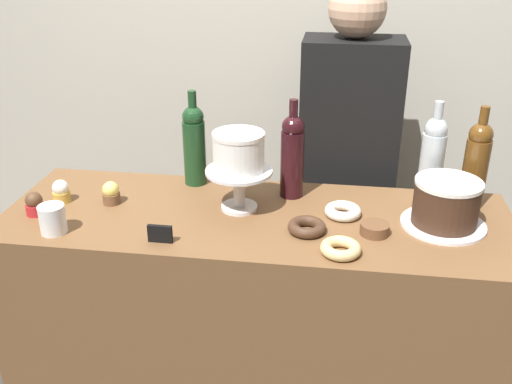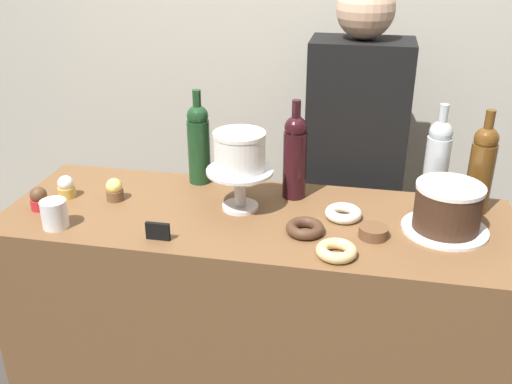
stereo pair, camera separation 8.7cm
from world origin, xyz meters
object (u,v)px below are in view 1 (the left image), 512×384
object	(u,v)px
wine_bottle_clear	(432,157)
cupcake_vanilla	(61,192)
wine_bottle_dark_red	(292,154)
donut_glazed	(341,248)
barista_figure	(345,185)
white_layer_cake	(239,151)
donut_sugar	(343,211)
cupcake_chocolate	(34,204)
cookie_stack	(375,229)
price_sign_chalkboard	(160,234)
wine_bottle_amber	(476,163)
donut_chocolate	(307,227)
coffee_cup_ceramic	(53,219)
cake_stand_pedestal	(239,183)
wine_bottle_green	(194,143)
chocolate_round_cake	(446,202)
cupcake_lemon	(111,193)

from	to	relation	value
wine_bottle_clear	cupcake_vanilla	distance (m)	1.19
wine_bottle_dark_red	cupcake_vanilla	bearing A→B (deg)	-168.20
donut_glazed	barista_figure	size ratio (longest dim) A/B	0.07
white_layer_cake	donut_sugar	size ratio (longest dim) A/B	1.42
wine_bottle_clear	cupcake_chocolate	bearing A→B (deg)	-166.47
cookie_stack	price_sign_chalkboard	xyz separation A→B (m)	(-0.60, -0.13, 0.01)
wine_bottle_amber	barista_figure	world-z (taller)	barista_figure
wine_bottle_amber	donut_chocolate	bearing A→B (deg)	-153.41
wine_bottle_dark_red	wine_bottle_clear	bearing A→B (deg)	5.31
wine_bottle_amber	cupcake_chocolate	bearing A→B (deg)	-169.11
wine_bottle_clear	donut_glazed	bearing A→B (deg)	-124.97
donut_chocolate	coffee_cup_ceramic	size ratio (longest dim) A/B	1.32
cake_stand_pedestal	wine_bottle_amber	bearing A→B (deg)	10.20
wine_bottle_green	donut_sugar	size ratio (longest dim) A/B	2.91
white_layer_cake	cupcake_chocolate	distance (m)	0.65
donut_sugar	chocolate_round_cake	bearing A→B (deg)	-4.33
white_layer_cake	cupcake_chocolate	size ratio (longest dim) A/B	2.14
wine_bottle_amber	coffee_cup_ceramic	bearing A→B (deg)	-163.78
donut_glazed	cookie_stack	world-z (taller)	same
cupcake_chocolate	wine_bottle_clear	bearing A→B (deg)	13.53
wine_bottle_green	cookie_stack	bearing A→B (deg)	-25.43
donut_glazed	coffee_cup_ceramic	distance (m)	0.83
cookie_stack	coffee_cup_ceramic	world-z (taller)	coffee_cup_ceramic
cupcake_chocolate	barista_figure	size ratio (longest dim) A/B	0.05
wine_bottle_clear	donut_chocolate	bearing A→B (deg)	-142.72
price_sign_chalkboard	donut_glazed	bearing A→B (deg)	0.93
white_layer_cake	barista_figure	bearing A→B (deg)	54.35
wine_bottle_dark_red	donut_glazed	distance (m)	0.41
wine_bottle_amber	cupcake_vanilla	xyz separation A→B (m)	(-1.30, -0.16, -0.11)
chocolate_round_cake	wine_bottle_green	world-z (taller)	wine_bottle_green
cupcake_chocolate	donut_glazed	size ratio (longest dim) A/B	0.66
wine_bottle_clear	cupcake_lemon	size ratio (longest dim) A/B	4.38
wine_bottle_dark_red	donut_chocolate	bearing A→B (deg)	-74.74
wine_bottle_amber	wine_bottle_clear	size ratio (longest dim) A/B	1.00
cupcake_vanilla	barista_figure	world-z (taller)	barista_figure
white_layer_cake	coffee_cup_ceramic	size ratio (longest dim) A/B	1.87
wine_bottle_clear	cupcake_chocolate	distance (m)	1.25
white_layer_cake	wine_bottle_amber	distance (m)	0.74
wine_bottle_green	wine_bottle_dark_red	bearing A→B (deg)	-9.27
wine_bottle_amber	wine_bottle_green	size ratio (longest dim) A/B	1.00
price_sign_chalkboard	barista_figure	xyz separation A→B (m)	(0.52, 0.71, -0.13)
cupcake_lemon	coffee_cup_ceramic	size ratio (longest dim) A/B	0.87
wine_bottle_clear	barista_figure	world-z (taller)	barista_figure
cake_stand_pedestal	cupcake_vanilla	size ratio (longest dim) A/B	2.78
white_layer_cake	donut_glazed	distance (m)	0.43
white_layer_cake	donut_glazed	xyz separation A→B (m)	(0.32, -0.23, -0.18)
donut_chocolate	wine_bottle_green	bearing A→B (deg)	143.39
donut_glazed	barista_figure	distance (m)	0.71
wine_bottle_dark_red	donut_sugar	size ratio (longest dim) A/B	2.91
cupcake_chocolate	cupcake_lemon	distance (m)	0.23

